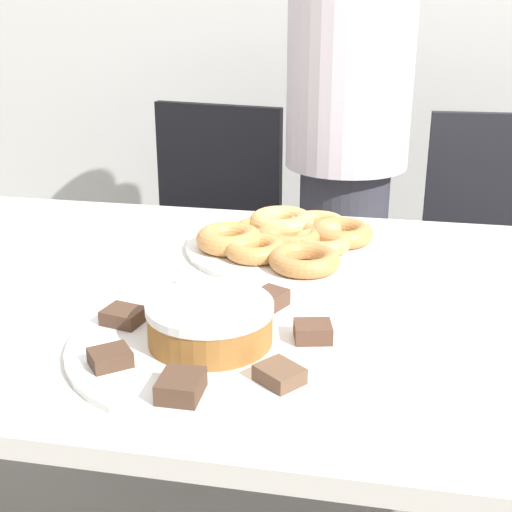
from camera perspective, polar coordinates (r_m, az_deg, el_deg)
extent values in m
cube|color=silver|center=(1.16, -0.18, -3.66)|extent=(1.94, 0.88, 0.03)
cylinder|color=#383842|center=(2.01, 6.71, -3.27)|extent=(0.24, 0.24, 0.75)
cylinder|color=silver|center=(1.84, 7.62, 16.27)|extent=(0.32, 0.32, 0.60)
cylinder|color=black|center=(2.26, -4.73, -10.93)|extent=(0.44, 0.44, 0.01)
cylinder|color=#262626|center=(2.16, -4.89, -6.33)|extent=(0.06, 0.06, 0.39)
cube|color=black|center=(2.07, -5.07, -1.00)|extent=(0.50, 0.50, 0.04)
cube|color=black|center=(2.17, -3.02, 6.54)|extent=(0.40, 0.09, 0.42)
cylinder|color=black|center=(2.21, 17.66, -12.68)|extent=(0.44, 0.44, 0.01)
cylinder|color=#262626|center=(2.11, 18.26, -8.05)|extent=(0.06, 0.06, 0.39)
cube|color=black|center=(2.02, 18.95, -2.67)|extent=(0.46, 0.46, 0.04)
cube|color=black|center=(2.14, 18.73, 5.19)|extent=(0.40, 0.05, 0.42)
cylinder|color=white|center=(0.99, -3.65, -7.06)|extent=(0.39, 0.39, 0.01)
cylinder|color=white|center=(1.35, 2.66, 0.79)|extent=(0.39, 0.39, 0.01)
cylinder|color=#9E662D|center=(0.97, -3.69, -5.61)|extent=(0.17, 0.17, 0.05)
cylinder|color=white|center=(0.96, -3.73, -4.07)|extent=(0.17, 0.17, 0.01)
cube|color=#513828|center=(1.05, -10.55, -4.74)|extent=(0.06, 0.06, 0.02)
cube|color=#513828|center=(0.94, -11.59, -7.96)|extent=(0.07, 0.06, 0.02)
cube|color=#513828|center=(0.86, -6.03, -10.30)|extent=(0.05, 0.06, 0.03)
cube|color=brown|center=(0.89, 1.90, -9.44)|extent=(0.07, 0.07, 0.02)
cube|color=brown|center=(0.99, 4.57, -6.05)|extent=(0.06, 0.05, 0.02)
cube|color=brown|center=(1.08, 1.14, -3.44)|extent=(0.06, 0.06, 0.03)
cube|color=brown|center=(1.11, -5.11, -3.04)|extent=(0.07, 0.08, 0.02)
torus|color=#C68447|center=(1.34, 2.67, 1.61)|extent=(0.13, 0.13, 0.03)
torus|color=#E5AD66|center=(1.40, 2.03, 2.74)|extent=(0.13, 0.13, 0.04)
torus|color=#C68447|center=(1.37, 0.39, 2.10)|extent=(0.10, 0.10, 0.03)
torus|color=#D18E4C|center=(1.31, -2.17, 1.39)|extent=(0.12, 0.12, 0.04)
torus|color=#D18E4C|center=(1.27, -0.08, 0.58)|extent=(0.11, 0.11, 0.03)
torus|color=#C68447|center=(1.22, 3.90, -0.30)|extent=(0.12, 0.12, 0.03)
torus|color=tan|center=(1.31, 5.29, 1.10)|extent=(0.11, 0.11, 0.03)
torus|color=#C68447|center=(1.36, 6.84, 1.85)|extent=(0.12, 0.12, 0.03)
torus|color=#E5AD66|center=(1.41, 4.92, 2.57)|extent=(0.11, 0.11, 0.03)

